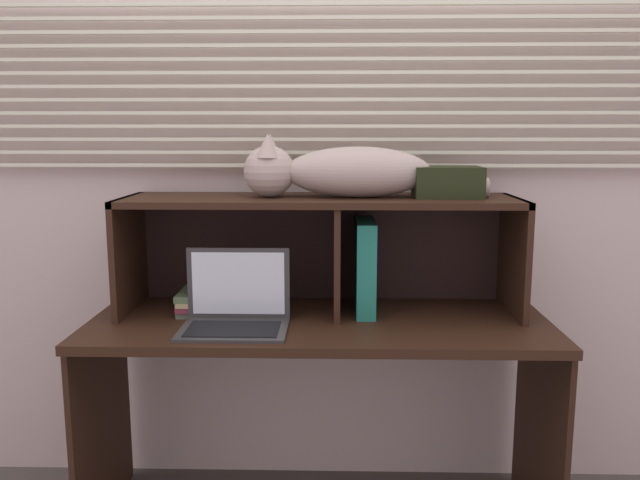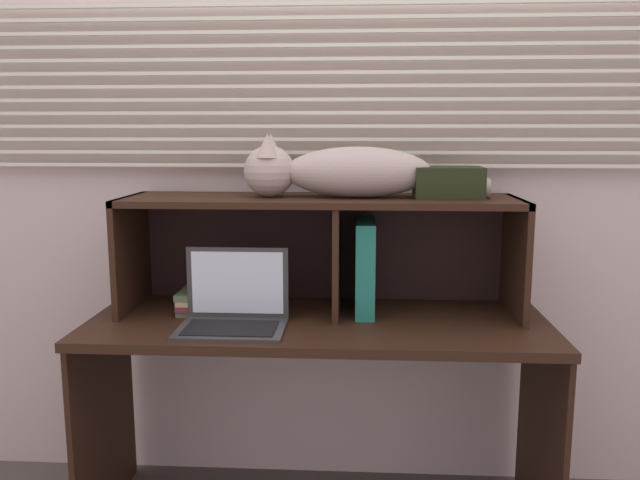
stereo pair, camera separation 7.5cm
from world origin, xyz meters
name	(u,v)px [view 1 (the left image)]	position (x,y,z in m)	size (l,w,h in m)	color
back_panel_with_blinds	(321,147)	(0.00, 0.55, 1.25)	(4.40, 0.08, 2.50)	beige
desk	(319,358)	(0.00, 0.22, 0.57)	(1.49, 0.58, 0.71)	black
hutch_shelf_unit	(322,229)	(0.01, 0.36, 0.98)	(1.31, 0.35, 0.39)	black
cat	(338,171)	(0.06, 0.32, 1.18)	(0.80, 0.18, 0.21)	#B3A197
laptop	(236,311)	(-0.26, 0.13, 0.76)	(0.33, 0.23, 0.24)	#343434
binder_upright	(365,266)	(0.15, 0.32, 0.86)	(0.06, 0.26, 0.31)	#1F7A68
book_stack	(208,299)	(-0.38, 0.33, 0.74)	(0.17, 0.26, 0.08)	#565D4F
storage_box	(447,182)	(0.42, 0.32, 1.15)	(0.22, 0.15, 0.10)	black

